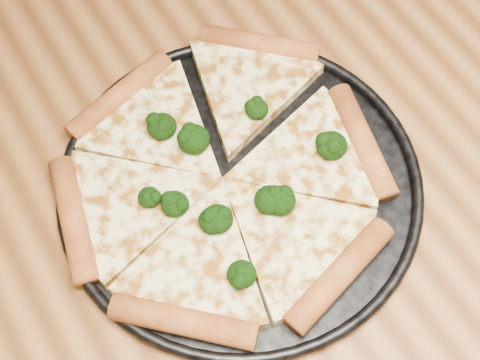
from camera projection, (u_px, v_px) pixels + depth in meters
dining_table at (333, 225)px, 0.75m from camera, size 1.20×0.90×0.75m
pizza_pan at (240, 184)px, 0.66m from camera, size 0.34×0.34×0.02m
pizza at (223, 176)px, 0.65m from camera, size 0.32×0.33×0.02m
broccoli_florets at (232, 181)px, 0.64m from camera, size 0.19×0.19×0.02m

